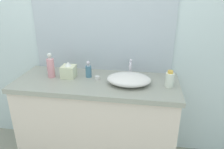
# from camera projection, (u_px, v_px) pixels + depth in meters

# --- Properties ---
(bathroom_wall_rear) EXTENTS (6.00, 0.06, 2.60)m
(bathroom_wall_rear) POSITION_uv_depth(u_px,v_px,m) (92.00, 31.00, 2.16)
(bathroom_wall_rear) COLOR silver
(bathroom_wall_rear) RESTS_ON ground
(vanity_counter) EXTENTS (1.51, 0.60, 0.91)m
(vanity_counter) POSITION_uv_depth(u_px,v_px,m) (97.00, 122.00, 2.15)
(vanity_counter) COLOR beige
(vanity_counter) RESTS_ON ground
(wall_mirror_panel) EXTENTS (1.40, 0.01, 1.10)m
(wall_mirror_panel) POSITION_uv_depth(u_px,v_px,m) (102.00, 15.00, 2.04)
(wall_mirror_panel) COLOR #B2BCC6
(wall_mirror_panel) RESTS_ON vanity_counter
(sink_basin) EXTENTS (0.39, 0.30, 0.09)m
(sink_basin) POSITION_uv_depth(u_px,v_px,m) (129.00, 79.00, 1.90)
(sink_basin) COLOR silver
(sink_basin) RESTS_ON vanity_counter
(faucet) EXTENTS (0.03, 0.12, 0.17)m
(faucet) POSITION_uv_depth(u_px,v_px,m) (130.00, 67.00, 2.03)
(faucet) COLOR silver
(faucet) RESTS_ON vanity_counter
(soap_dispenser) EXTENTS (0.06, 0.06, 0.16)m
(soap_dispenser) POSITION_uv_depth(u_px,v_px,m) (89.00, 70.00, 2.04)
(soap_dispenser) COLOR teal
(soap_dispenser) RESTS_ON vanity_counter
(lotion_bottle) EXTENTS (0.07, 0.07, 0.15)m
(lotion_bottle) POSITION_uv_depth(u_px,v_px,m) (170.00, 79.00, 1.84)
(lotion_bottle) COLOR white
(lotion_bottle) RESTS_ON vanity_counter
(perfume_bottle) EXTENTS (0.07, 0.07, 0.24)m
(perfume_bottle) POSITION_uv_depth(u_px,v_px,m) (51.00, 67.00, 2.03)
(perfume_bottle) COLOR pink
(perfume_bottle) RESTS_ON vanity_counter
(tissue_box) EXTENTS (0.13, 0.13, 0.15)m
(tissue_box) POSITION_uv_depth(u_px,v_px,m) (69.00, 71.00, 2.04)
(tissue_box) COLOR beige
(tissue_box) RESTS_ON vanity_counter
(candle_jar) EXTENTS (0.05, 0.05, 0.03)m
(candle_jar) POSITION_uv_depth(u_px,v_px,m) (97.00, 78.00, 2.00)
(candle_jar) COLOR silver
(candle_jar) RESTS_ON vanity_counter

